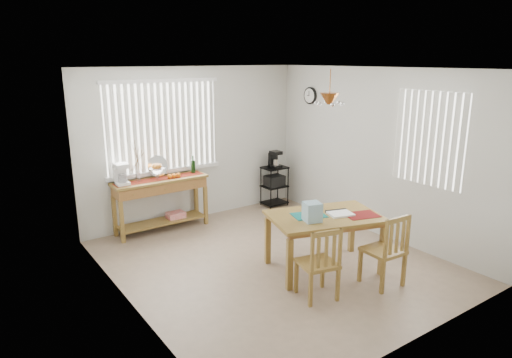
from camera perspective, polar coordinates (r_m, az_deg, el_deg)
ground at (r=6.41m, az=2.12°, el=-10.34°), size 4.00×4.50×0.01m
room_shell at (r=5.90m, az=2.22°, el=4.79°), size 4.20×4.70×2.70m
sideboard at (r=7.48m, az=-11.76°, el=-1.57°), size 1.53×0.43×0.86m
sideboard_items at (r=7.31m, az=-13.74°, el=0.79°), size 1.45×0.36×0.66m
wire_cart at (r=8.63m, az=2.32°, el=-0.41°), size 0.44×0.35×0.75m
cart_items at (r=8.53m, az=2.32°, el=2.46°), size 0.18×0.21×0.31m
dining_table at (r=6.02m, az=8.55°, el=-5.26°), size 1.61×1.28×0.75m
table_items at (r=5.81m, az=7.93°, el=-4.17°), size 1.06×0.79×0.24m
chair_left at (r=5.38m, az=7.89°, el=-10.44°), size 0.50×0.50×0.89m
chair_right at (r=5.83m, az=15.92°, el=-8.59°), size 0.45×0.45×0.94m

